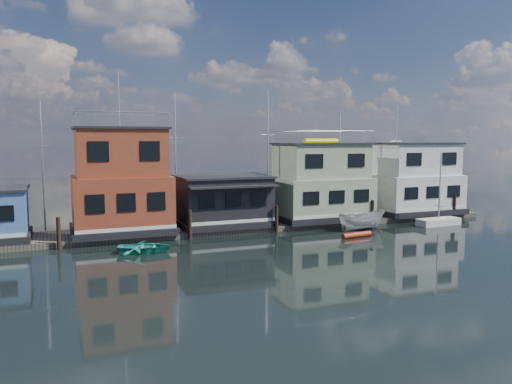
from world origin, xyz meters
name	(u,v)px	position (x,y,z in m)	size (l,w,h in m)	color
ground	(294,263)	(0.00, 0.00, 0.00)	(160.00, 160.00, 0.00)	black
dock	(229,227)	(0.00, 12.00, 0.20)	(48.00, 5.00, 0.40)	#595147
houseboat_red	(121,183)	(-8.50, 12.00, 4.10)	(7.40, 5.90, 11.86)	black
houseboat_dark	(223,201)	(-0.50, 11.98, 2.42)	(7.40, 6.10, 4.06)	black
houseboat_green	(321,183)	(8.50, 12.00, 3.55)	(8.40, 5.90, 7.03)	black
houseboat_white	(413,180)	(18.50, 12.00, 3.54)	(8.40, 5.90, 6.66)	black
pilings	(237,222)	(-0.33, 9.20, 1.10)	(42.28, 0.28, 2.20)	#2D2116
background_masts	(256,158)	(4.76, 18.00, 5.55)	(36.40, 0.16, 12.00)	silver
motorboat	(362,220)	(9.95, 7.74, 0.80)	(1.55, 4.13, 1.60)	beige
red_kayak	(357,235)	(7.87, 5.27, 0.19)	(0.39, 0.39, 2.65)	red
day_sailer	(438,221)	(17.35, 7.15, 0.38)	(3.96, 1.44, 6.19)	silver
dinghy_teal	(145,247)	(-7.81, 6.12, 0.37)	(2.52, 3.53, 0.73)	teal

